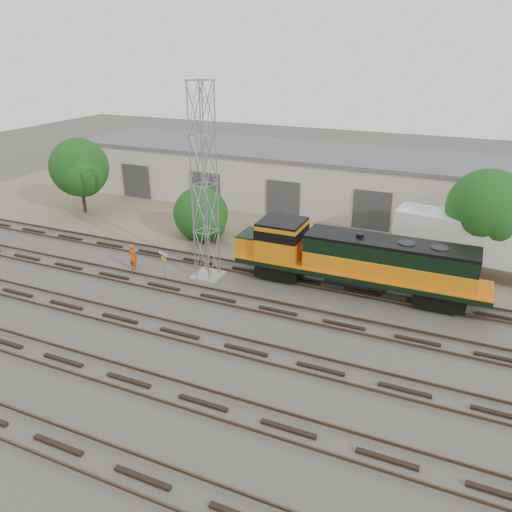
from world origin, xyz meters
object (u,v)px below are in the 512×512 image
at_px(signal_tower, 204,188).
at_px(worker, 133,257).
at_px(semi_trailer, 503,245).
at_px(locomotive, 354,259).

distance_m(signal_tower, worker, 7.53).
height_order(signal_tower, semi_trailer, signal_tower).
height_order(locomotive, worker, locomotive).
relative_size(signal_tower, semi_trailer, 0.94).
distance_m(worker, semi_trailer, 24.78).
bearing_deg(semi_trailer, locomotive, -139.79).
relative_size(locomotive, worker, 8.26).
height_order(worker, semi_trailer, semi_trailer).
height_order(signal_tower, worker, signal_tower).
bearing_deg(locomotive, semi_trailer, 32.42).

